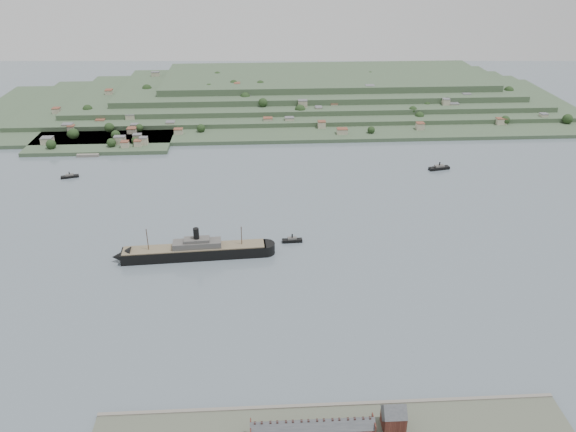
{
  "coord_description": "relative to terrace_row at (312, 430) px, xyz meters",
  "views": [
    {
      "loc": [
        -31.16,
        -347.09,
        205.36
      ],
      "look_at": [
        -9.69,
        30.0,
        13.82
      ],
      "focal_mm": 35.0,
      "sensor_mm": 36.0,
      "label": 1
    }
  ],
  "objects": [
    {
      "name": "gabled_building",
      "position": [
        37.5,
        4.02,
        1.34
      ],
      "size": [
        10.4,
        10.18,
        14.09
      ],
      "color": "#461F19",
      "rests_on": "ground"
    },
    {
      "name": "tugboat",
      "position": [
        2.53,
        182.42,
        -5.2
      ],
      "size": [
        15.06,
        4.58,
        6.71
      ],
      "color": "black",
      "rests_on": "ground"
    },
    {
      "name": "far_peninsula",
      "position": [
        37.91,
        561.12,
        5.04
      ],
      "size": [
        760.0,
        309.0,
        30.0
      ],
      "color": "#364F34",
      "rests_on": "ground"
    },
    {
      "name": "steamship",
      "position": [
        -70.26,
        164.58,
        -1.79
      ],
      "size": [
        114.02,
        19.71,
        27.34
      ],
      "color": "black",
      "rests_on": "ground"
    },
    {
      "name": "terrace_row",
      "position": [
        0.0,
        0.0,
        0.0
      ],
      "size": [
        55.6,
        9.8,
        11.07
      ],
      "color": "#461F19",
      "rests_on": "ground"
    },
    {
      "name": "ground",
      "position": [
        10.0,
        168.02,
        -6.84
      ],
      "size": [
        1400.0,
        1400.0,
        0.0
      ],
      "primitive_type": "plane",
      "color": "slate",
      "rests_on": "ground"
    },
    {
      "name": "ferry_east",
      "position": [
        153.65,
        316.45,
        -4.99
      ],
      "size": [
        21.23,
        10.09,
        7.68
      ],
      "color": "black",
      "rests_on": "ground"
    },
    {
      "name": "ferry_west",
      "position": [
        -197.55,
        316.12,
        -5.39
      ],
      "size": [
        16.62,
        8.42,
        6.01
      ],
      "color": "black",
      "rests_on": "ground"
    }
  ]
}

